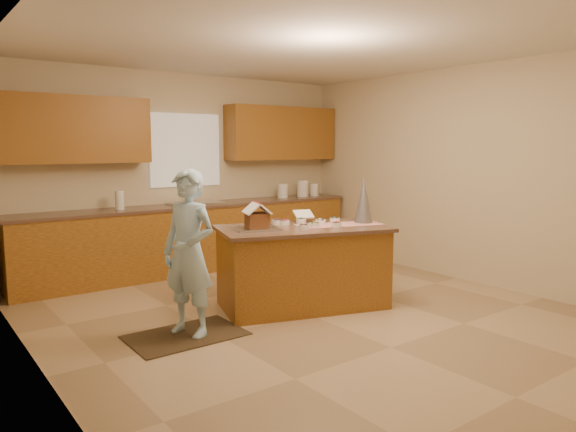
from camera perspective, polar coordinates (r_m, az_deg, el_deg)
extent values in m
plane|color=tan|center=(5.53, 2.10, -10.46)|extent=(5.50, 5.50, 0.00)
plane|color=silver|center=(5.36, 2.25, 18.19)|extent=(5.50, 5.50, 0.00)
plane|color=beige|center=(7.61, -11.00, 4.68)|extent=(5.50, 5.50, 0.00)
plane|color=beige|center=(4.19, -25.51, 1.90)|extent=(5.50, 5.50, 0.00)
plane|color=beige|center=(7.12, 18.08, 4.26)|extent=(5.50, 5.50, 0.00)
plane|color=gray|center=(3.43, -22.43, -0.70)|extent=(0.00, 2.50, 2.50)
cube|color=white|center=(7.58, -10.95, 6.94)|extent=(1.05, 0.03, 1.00)
cube|color=#A26C21|center=(7.44, -9.81, -2.41)|extent=(4.80, 0.60, 0.88)
cube|color=brown|center=(7.38, -9.89, 1.11)|extent=(4.85, 0.63, 0.04)
cube|color=#985A20|center=(6.89, -22.24, 8.56)|extent=(1.85, 0.35, 0.80)
cube|color=#985A20|center=(8.25, -0.68, 8.84)|extent=(1.85, 0.35, 0.80)
cube|color=silver|center=(7.38, -9.89, 1.04)|extent=(0.70, 0.45, 0.12)
cylinder|color=silver|center=(7.52, -10.54, 2.44)|extent=(0.03, 0.03, 0.28)
cube|color=#A26C21|center=(5.69, 1.59, -5.65)|extent=(1.86, 1.32, 0.82)
cube|color=brown|center=(5.60, 1.61, -1.35)|extent=(1.96, 1.41, 0.04)
cube|color=#9E0C0B|center=(5.76, 5.53, -0.92)|extent=(1.00, 0.61, 0.01)
cube|color=silver|center=(5.40, -3.34, -1.38)|extent=(0.51, 0.43, 0.02)
cube|color=white|center=(5.97, 1.66, 0.19)|extent=(0.25, 0.22, 0.09)
cone|color=#A6A8B2|center=(5.91, 8.10, 1.73)|extent=(0.26, 0.26, 0.52)
cube|color=black|center=(5.02, -10.88, -12.44)|extent=(1.01, 0.66, 0.01)
imported|color=#AEDAF8|center=(4.84, -10.57, -3.91)|extent=(0.55, 0.64, 1.50)
cylinder|color=white|center=(8.14, -0.58, 2.71)|extent=(0.16, 0.16, 0.22)
cylinder|color=white|center=(8.37, 1.58, 2.98)|extent=(0.18, 0.18, 0.25)
cylinder|color=white|center=(8.52, 2.81, 2.85)|extent=(0.14, 0.14, 0.20)
cylinder|color=white|center=(6.96, -17.61, 1.63)|extent=(0.11, 0.11, 0.24)
cube|color=brown|center=(5.38, -3.35, -0.47)|extent=(0.26, 0.28, 0.15)
cube|color=white|center=(5.35, -3.98, 0.85)|extent=(0.21, 0.29, 0.12)
cube|color=white|center=(5.38, -2.74, 0.90)|extent=(0.21, 0.29, 0.12)
cylinder|color=red|center=(5.36, -3.36, 1.44)|extent=(0.10, 0.26, 0.02)
cylinder|color=green|center=(5.88, 1.40, -0.50)|extent=(0.11, 0.11, 0.05)
cylinder|color=#DEFC27|center=(5.55, 2.88, -0.98)|extent=(0.11, 0.11, 0.05)
cylinder|color=white|center=(5.80, 3.50, -0.62)|extent=(0.11, 0.11, 0.05)
cylinder|color=teal|center=(5.93, 5.04, -0.45)|extent=(0.11, 0.11, 0.05)
cylinder|color=#ED294D|center=(5.74, -0.40, -0.69)|extent=(0.11, 0.11, 0.05)
cylinder|color=#E76D80|center=(5.42, 1.70, -1.18)|extent=(0.11, 0.11, 0.05)
cylinder|color=#91307A|center=(5.76, -1.22, -0.67)|extent=(0.11, 0.11, 0.05)
cylinder|color=red|center=(5.60, 5.18, -0.93)|extent=(0.11, 0.11, 0.05)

